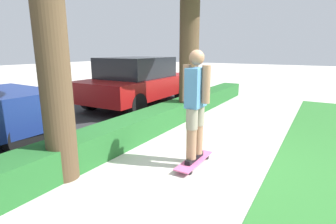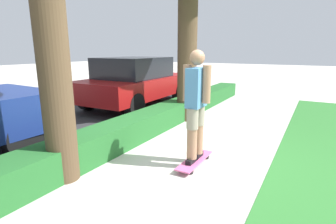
# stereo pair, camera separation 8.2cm
# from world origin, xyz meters

# --- Properties ---
(ground_plane) EXTENTS (60.00, 60.00, 0.00)m
(ground_plane) POSITION_xyz_m (0.00, 0.00, 0.00)
(ground_plane) COLOR #BCB7AD
(street_asphalt) EXTENTS (13.01, 5.00, 0.01)m
(street_asphalt) POSITION_xyz_m (0.00, 4.20, 0.00)
(street_asphalt) COLOR #2D2D30
(street_asphalt) RESTS_ON ground_plane
(hedge_row) EXTENTS (13.01, 0.60, 0.47)m
(hedge_row) POSITION_xyz_m (0.00, 1.60, 0.23)
(hedge_row) COLOR #236028
(hedge_row) RESTS_ON ground_plane
(skateboard) EXTENTS (0.93, 0.24, 0.09)m
(skateboard) POSITION_xyz_m (-0.20, 0.05, 0.07)
(skateboard) COLOR #DB5B93
(skateboard) RESTS_ON ground_plane
(skater_person) EXTENTS (0.50, 0.43, 1.68)m
(skater_person) POSITION_xyz_m (-0.20, 0.05, 0.98)
(skater_person) COLOR black
(skater_person) RESTS_ON skateboard
(parked_car_middle) EXTENTS (4.14, 1.97, 1.53)m
(parked_car_middle) POSITION_xyz_m (2.97, 3.53, 0.79)
(parked_car_middle) COLOR maroon
(parked_car_middle) RESTS_ON ground_plane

